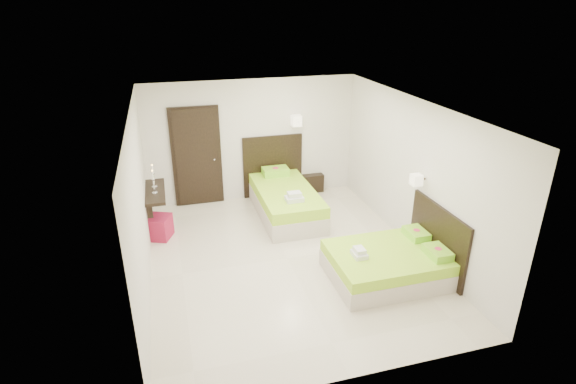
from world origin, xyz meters
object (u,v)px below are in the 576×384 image
object	(u,v)px
bed_single	(285,198)
nightstand	(311,182)
bed_double	(391,262)
ottoman	(159,227)

from	to	relation	value
bed_single	nightstand	bearing A→B (deg)	48.15
bed_double	ottoman	size ratio (longest dim) A/B	4.19
bed_double	nightstand	size ratio (longest dim) A/B	3.85
bed_single	nightstand	world-z (taller)	bed_single
bed_single	bed_double	world-z (taller)	bed_single
bed_double	nightstand	xyz separation A→B (m)	(-0.08, 3.72, -0.06)
bed_double	nightstand	world-z (taller)	bed_double
bed_single	nightstand	distance (m)	1.38
nightstand	ottoman	xyz separation A→B (m)	(-3.44, -1.39, 0.01)
bed_double	ottoman	distance (m)	4.22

